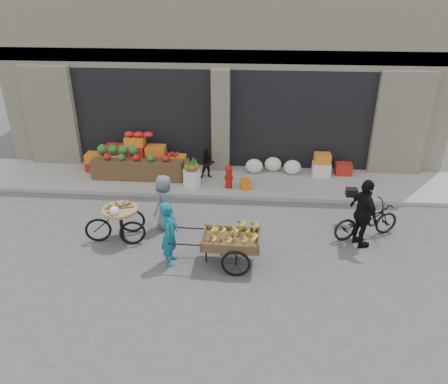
# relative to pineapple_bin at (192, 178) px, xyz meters

# --- Properties ---
(ground) EXTENTS (80.00, 80.00, 0.00)m
(ground) POSITION_rel_pineapple_bin_xyz_m (0.75, -3.60, -0.37)
(ground) COLOR #424244
(ground) RESTS_ON ground
(sidewalk) EXTENTS (18.00, 2.20, 0.12)m
(sidewalk) POSITION_rel_pineapple_bin_xyz_m (0.75, 0.50, -0.31)
(sidewalk) COLOR gray
(sidewalk) RESTS_ON ground
(building) EXTENTS (14.00, 6.45, 7.00)m
(building) POSITION_rel_pineapple_bin_xyz_m (0.75, 4.43, 3.00)
(building) COLOR beige
(building) RESTS_ON ground
(fruit_display) EXTENTS (3.10, 1.12, 1.24)m
(fruit_display) POSITION_rel_pineapple_bin_xyz_m (-1.73, 0.78, 0.30)
(fruit_display) COLOR #A72017
(fruit_display) RESTS_ON sidewalk
(pineapple_bin) EXTENTS (0.52, 0.52, 0.50)m
(pineapple_bin) POSITION_rel_pineapple_bin_xyz_m (0.00, 0.00, 0.00)
(pineapple_bin) COLOR silver
(pineapple_bin) RESTS_ON sidewalk
(fire_hydrant) EXTENTS (0.22, 0.22, 0.71)m
(fire_hydrant) POSITION_rel_pineapple_bin_xyz_m (1.10, -0.05, 0.13)
(fire_hydrant) COLOR #A5140F
(fire_hydrant) RESTS_ON sidewalk
(orange_bucket) EXTENTS (0.32, 0.32, 0.30)m
(orange_bucket) POSITION_rel_pineapple_bin_xyz_m (1.60, -0.10, -0.10)
(orange_bucket) COLOR orange
(orange_bucket) RESTS_ON sidewalk
(right_bay_goods) EXTENTS (3.35, 0.60, 0.70)m
(right_bay_goods) POSITION_rel_pineapple_bin_xyz_m (3.36, 1.10, 0.04)
(right_bay_goods) COLOR silver
(right_bay_goods) RESTS_ON sidewalk
(seated_person) EXTENTS (0.51, 0.43, 0.93)m
(seated_person) POSITION_rel_pineapple_bin_xyz_m (0.40, 0.60, 0.21)
(seated_person) COLOR black
(seated_person) RESTS_ON sidewalk
(banana_cart) EXTENTS (2.16, 0.96, 0.89)m
(banana_cart) POSITION_rel_pineapple_bin_xyz_m (1.34, -3.66, 0.28)
(banana_cart) COLOR brown
(banana_cart) RESTS_ON ground
(vendor_woman) EXTENTS (0.39, 0.57, 1.50)m
(vendor_woman) POSITION_rel_pineapple_bin_xyz_m (0.07, -3.72, 0.38)
(vendor_woman) COLOR #0F6176
(vendor_woman) RESTS_ON ground
(tricycle_cart) EXTENTS (1.46, 1.03, 0.95)m
(tricycle_cart) POSITION_rel_pineapple_bin_xyz_m (-1.30, -2.86, 0.20)
(tricycle_cart) COLOR #9E7F51
(tricycle_cart) RESTS_ON ground
(vendor_grey) EXTENTS (0.68, 0.82, 1.42)m
(vendor_grey) POSITION_rel_pineapple_bin_xyz_m (-0.35, -2.23, 0.34)
(vendor_grey) COLOR slate
(vendor_grey) RESTS_ON ground
(bicycle) EXTENTS (1.82, 1.18, 0.90)m
(bicycle) POSITION_rel_pineapple_bin_xyz_m (4.58, -2.29, 0.08)
(bicycle) COLOR black
(bicycle) RESTS_ON ground
(cyclist) EXTENTS (0.74, 1.07, 1.69)m
(cyclist) POSITION_rel_pineapple_bin_xyz_m (4.38, -2.69, 0.48)
(cyclist) COLOR black
(cyclist) RESTS_ON ground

